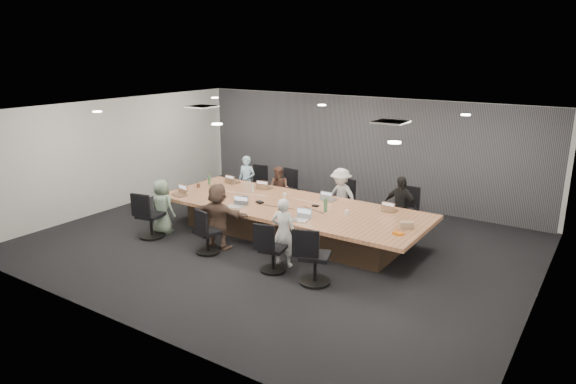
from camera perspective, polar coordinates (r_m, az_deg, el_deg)
The scene contains 41 objects.
floor at distance 10.98m, azimuth -1.15°, elevation -5.76°, with size 10.00×8.00×0.00m, color black.
ceiling at distance 10.29m, azimuth -1.24°, elevation 8.91°, with size 10.00×8.00×0.00m, color white.
wall_back at distance 13.95m, azimuth 8.19°, elevation 4.74°, with size 10.00×2.80×0.00m, color silver.
wall_front at distance 7.74m, azimuth -18.28°, elevation -4.88°, with size 10.00×2.80×0.00m, color silver.
wall_left at distance 13.94m, azimuth -18.43°, elevation 4.08°, with size 8.00×2.80×0.00m, color silver.
wall_right at distance 8.84m, azimuth 26.61°, elevation -3.24°, with size 8.00×2.80×0.00m, color silver.
curtain at distance 13.88m, azimuth 8.05°, elevation 4.69°, with size 9.80×0.04×2.80m, color #4F4F56.
conference_table at distance 11.23m, azimuth 0.28°, elevation -3.07°, with size 6.00×2.20×0.74m.
chair_0 at distance 13.80m, azimuth -3.69°, elevation 0.45°, with size 0.53×0.53×0.78m, color black, non-canonical shape.
chair_1 at distance 13.22m, azimuth -0.12°, elevation -0.13°, with size 0.55×0.55×0.81m, color black, non-canonical shape.
chair_2 at distance 12.40m, azimuth 6.59°, elevation -1.45°, with size 0.52×0.52×0.76m, color black, non-canonical shape.
chair_3 at distance 11.84m, azimuth 12.88°, elevation -2.40°, with size 0.56×0.56×0.83m, color black, non-canonical shape.
chair_4 at distance 11.59m, azimuth -15.00°, elevation -2.91°, with size 0.57×0.57×0.84m, color black, non-canonical shape.
chair_5 at distance 10.49m, azimuth -8.95°, elevation -4.81°, with size 0.50×0.50×0.75m, color black, non-canonical shape.
chair_6 at distance 9.54m, azimuth -1.67°, elevation -6.74°, with size 0.51×0.51×0.75m, color black, non-canonical shape.
chair_7 at distance 9.07m, azimuth 3.03°, elevation -7.58°, with size 0.59×0.59×0.87m, color black, non-canonical shape.
person_0 at distance 13.47m, azimuth -4.61°, elevation 1.23°, with size 0.48×0.32×1.32m, color #A2D2EC.
laptop_0 at distance 13.03m, azimuth -6.10°, elevation 1.10°, with size 0.32×0.22×0.02m, color #8C6647.
person_1 at distance 12.90m, azimuth -0.97°, elevation 0.28°, with size 0.57×0.44×1.17m, color brown.
laptop_1 at distance 12.42m, azimuth -2.41°, elevation 0.44°, with size 0.31×0.22×0.02m, color #8C6647.
person_2 at distance 12.01m, azimuth 5.88°, elevation -0.52°, with size 0.87×0.50×1.35m, color silver.
laptop_2 at distance 11.53m, azimuth 4.62°, elevation -0.81°, with size 0.30×0.21×0.02m, color #B2B2B7.
person_3 at distance 11.45m, azimuth 12.33°, elevation -1.60°, with size 0.80×0.33×1.37m, color black.
laptop_3 at distance 10.94m, azimuth 11.30°, elevation -1.99°, with size 0.29×0.20×0.02m, color #8C6647.
person_4 at distance 11.76m, azimuth -13.81°, elevation -1.57°, with size 0.60×0.39×1.23m, color gray.
laptop_4 at distance 12.08m, azimuth -11.95°, elevation -0.33°, with size 0.34×0.23×0.02m, color #8C6647.
person_5 at distance 10.63m, azimuth -7.76°, elevation -2.67°, with size 1.28×0.41×1.38m, color brown.
laptop_5 at distance 11.01m, azimuth -5.90°, elevation -1.64°, with size 0.34×0.23×0.02m, color #B2B2B7.
person_6 at distance 9.70m, azimuth -0.50°, elevation -4.48°, with size 0.49×0.32×1.34m, color silver.
laptop_6 at distance 10.11m, azimuth 1.24°, elevation -3.15°, with size 0.32×0.22×0.02m, color #B2B2B7.
bottle_green_left at distance 12.93m, azimuth -8.74°, elevation 1.38°, with size 0.07×0.07×0.24m, color #3F7647.
bottle_green_right at distance 10.65m, azimuth 4.19°, elevation -1.48°, with size 0.08×0.08×0.28m, color #3F7647.
bottle_clear at distance 12.09m, azimuth -3.99°, elevation 0.45°, with size 0.06×0.06×0.20m, color silver.
cup_white_far at distance 11.64m, azimuth -0.38°, elevation -0.37°, with size 0.08×0.08×0.10m, color white.
cup_white_near at distance 10.48m, azimuth 6.56°, elevation -2.31°, with size 0.09×0.09×0.11m, color white.
mug_brown at distance 12.67m, azimuth -9.91°, elevation 0.71°, with size 0.08×0.08×0.10m, color brown.
mic_left at distance 11.27m, azimuth -3.15°, elevation -1.13°, with size 0.17×0.11×0.03m, color black.
mic_right at distance 11.02m, azimuth 3.07°, elevation -1.54°, with size 0.14×0.09×0.03m, color black.
stapler at distance 10.95m, azimuth -0.54°, elevation -1.56°, with size 0.14×0.04×0.05m, color black.
canvas_bag at distance 9.92m, azimuth 13.01°, elevation -3.61°, with size 0.24×0.15×0.13m, color tan.
snack_packet at distance 9.58m, azimuth 12.16°, elevation -4.53°, with size 0.18×0.12×0.04m, color orange.
Camera 1 is at (5.80, -8.41, 4.02)m, focal length 32.00 mm.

